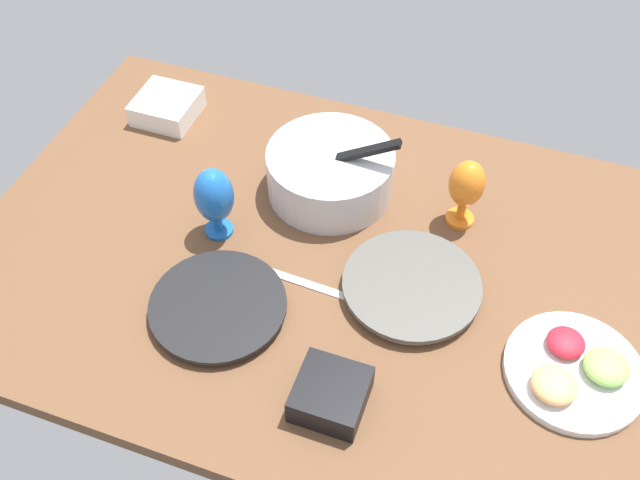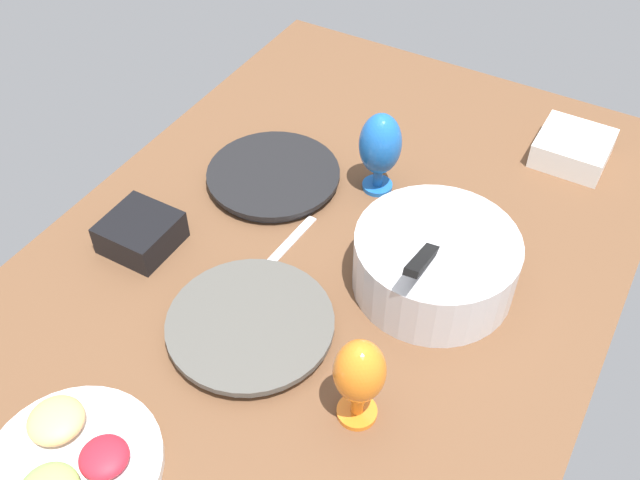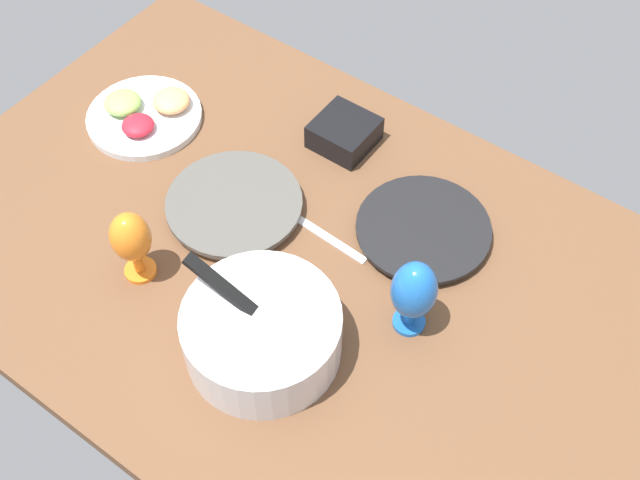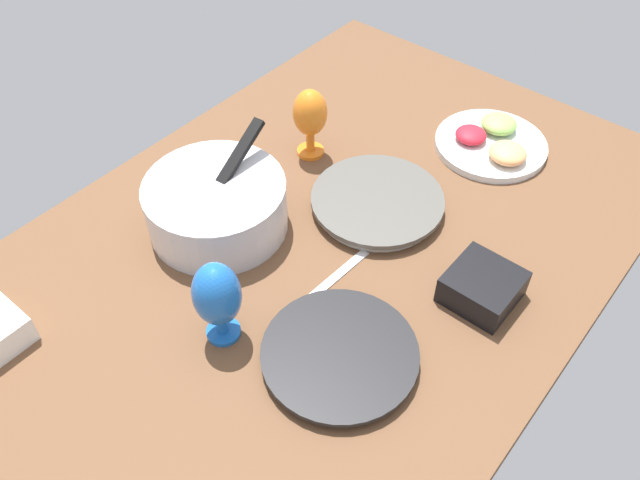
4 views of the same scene
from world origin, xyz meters
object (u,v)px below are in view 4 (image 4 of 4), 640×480
(hurricane_glass_orange, at_px, (310,116))
(hurricane_glass_blue, at_px, (217,296))
(dinner_plate_left, at_px, (340,355))
(dinner_plate_right, at_px, (377,202))
(mixing_bowl, at_px, (216,204))
(fruit_platter, at_px, (492,142))
(square_bowl_black, at_px, (483,286))

(hurricane_glass_orange, bearing_deg, hurricane_glass_blue, -156.86)
(dinner_plate_left, height_order, hurricane_glass_orange, hurricane_glass_orange)
(dinner_plate_left, bearing_deg, dinner_plate_right, 26.68)
(mixing_bowl, relative_size, hurricane_glass_blue, 1.66)
(fruit_platter, relative_size, square_bowl_black, 2.07)
(dinner_plate_right, height_order, mixing_bowl, mixing_bowl)
(dinner_plate_left, relative_size, hurricane_glass_blue, 1.53)
(hurricane_glass_blue, height_order, square_bowl_black, hurricane_glass_blue)
(dinner_plate_left, xyz_separation_m, square_bowl_black, (0.28, -0.12, 0.02))
(dinner_plate_left, distance_m, fruit_platter, 0.70)
(square_bowl_black, bearing_deg, dinner_plate_left, 157.03)
(mixing_bowl, height_order, fruit_platter, mixing_bowl)
(dinner_plate_left, height_order, hurricane_glass_blue, hurricane_glass_blue)
(fruit_platter, bearing_deg, mixing_bowl, 152.16)
(dinner_plate_right, xyz_separation_m, fruit_platter, (0.34, -0.09, 0.00))
(fruit_platter, distance_m, square_bowl_black, 0.47)
(dinner_plate_left, bearing_deg, hurricane_glass_orange, 45.29)
(fruit_platter, xyz_separation_m, square_bowl_black, (-0.42, -0.21, 0.02))
(mixing_bowl, bearing_deg, dinner_plate_left, -103.86)
(dinner_plate_left, relative_size, dinner_plate_right, 0.97)
(dinner_plate_left, bearing_deg, hurricane_glass_blue, 114.52)
(fruit_platter, height_order, square_bowl_black, square_bowl_black)
(mixing_bowl, distance_m, square_bowl_black, 0.56)
(dinner_plate_left, bearing_deg, fruit_platter, 7.32)
(fruit_platter, relative_size, hurricane_glass_orange, 1.53)
(dinner_plate_right, bearing_deg, hurricane_glass_orange, 77.51)
(dinner_plate_right, xyz_separation_m, mixing_bowl, (-0.26, 0.23, 0.05))
(hurricane_glass_orange, bearing_deg, mixing_bowl, -178.74)
(hurricane_glass_orange, bearing_deg, dinner_plate_left, -134.71)
(mixing_bowl, xyz_separation_m, square_bowl_black, (0.18, -0.53, -0.03))
(dinner_plate_right, distance_m, hurricane_glass_orange, 0.26)
(hurricane_glass_orange, xyz_separation_m, square_bowl_black, (-0.13, -0.53, -0.07))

